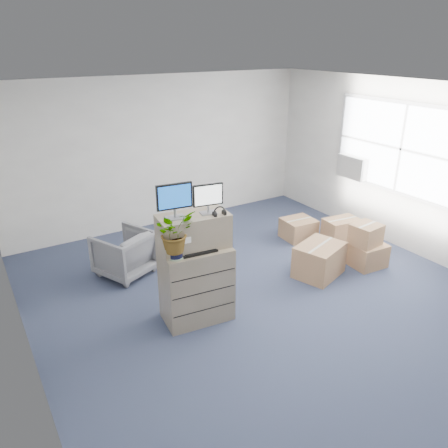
% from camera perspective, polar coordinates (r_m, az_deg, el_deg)
% --- Properties ---
extents(ground, '(7.00, 7.00, 0.00)m').
position_cam_1_polar(ground, '(6.13, 6.39, -10.34)').
color(ground, '#262C45').
rests_on(ground, ground).
extents(wall_back, '(6.00, 0.02, 2.80)m').
position_cam_1_polar(wall_back, '(8.39, -8.12, 9.27)').
color(wall_back, beige).
rests_on(wall_back, ground).
extents(wall_right, '(0.02, 7.00, 2.80)m').
position_cam_1_polar(wall_right, '(7.67, 25.10, 6.01)').
color(wall_right, beige).
rests_on(wall_right, ground).
extents(window, '(0.07, 2.72, 1.52)m').
position_cam_1_polar(window, '(7.83, 22.25, 9.07)').
color(window, '#9B9B9E').
rests_on(window, wall_right).
extents(ac_unit, '(0.24, 0.60, 0.40)m').
position_cam_1_polar(ac_unit, '(8.42, 16.55, 7.19)').
color(ac_unit, silver).
rests_on(ac_unit, wall_right).
extents(filing_cabinet_lower, '(0.91, 0.61, 1.00)m').
position_cam_1_polar(filing_cabinet_lower, '(5.59, -3.63, -7.81)').
color(filing_cabinet_lower, '#85785C').
rests_on(filing_cabinet_lower, ground).
extents(filing_cabinet_upper, '(0.90, 0.52, 0.43)m').
position_cam_1_polar(filing_cabinet_upper, '(5.30, -4.01, -0.94)').
color(filing_cabinet_upper, '#85785C').
rests_on(filing_cabinet_upper, filing_cabinet_lower).
extents(monitor_left, '(0.43, 0.19, 0.42)m').
position_cam_1_polar(monitor_left, '(5.05, -6.47, 3.26)').
color(monitor_left, '#99999E').
rests_on(monitor_left, filing_cabinet_upper).
extents(monitor_right, '(0.37, 0.17, 0.37)m').
position_cam_1_polar(monitor_right, '(5.18, -2.10, 3.53)').
color(monitor_right, '#99999E').
rests_on(monitor_right, filing_cabinet_upper).
extents(headphones, '(0.15, 0.03, 0.15)m').
position_cam_1_polar(headphones, '(5.17, -0.61, 1.57)').
color(headphones, black).
rests_on(headphones, filing_cabinet_upper).
extents(keyboard, '(0.46, 0.23, 0.02)m').
position_cam_1_polar(keyboard, '(5.25, -3.39, -3.59)').
color(keyboard, black).
rests_on(keyboard, filing_cabinet_lower).
extents(mouse, '(0.09, 0.06, 0.03)m').
position_cam_1_polar(mouse, '(5.38, -0.70, -2.82)').
color(mouse, silver).
rests_on(mouse, filing_cabinet_lower).
extents(water_bottle, '(0.06, 0.06, 0.23)m').
position_cam_1_polar(water_bottle, '(5.39, -3.50, -1.64)').
color(water_bottle, gray).
rests_on(water_bottle, filing_cabinet_lower).
extents(phone_dock, '(0.07, 0.06, 0.14)m').
position_cam_1_polar(phone_dock, '(5.32, -4.48, -2.83)').
color(phone_dock, silver).
rests_on(phone_dock, filing_cabinet_lower).
extents(external_drive, '(0.18, 0.14, 0.05)m').
position_cam_1_polar(external_drive, '(5.53, -1.36, -1.99)').
color(external_drive, black).
rests_on(external_drive, filing_cabinet_lower).
extents(tissue_box, '(0.23, 0.14, 0.08)m').
position_cam_1_polar(tissue_box, '(5.52, -0.81, -1.27)').
color(tissue_box, '#3D8BD1').
rests_on(tissue_box, external_drive).
extents(potted_plant, '(0.56, 0.60, 0.47)m').
position_cam_1_polar(potted_plant, '(5.04, -6.46, -1.67)').
color(potted_plant, '#90A988').
rests_on(potted_plant, filing_cabinet_lower).
extents(office_chair, '(0.96, 0.94, 0.76)m').
position_cam_1_polar(office_chair, '(6.82, -12.91, -3.49)').
color(office_chair, slate).
rests_on(office_chair, ground).
extents(cardboard_boxes, '(1.92, 1.90, 0.71)m').
position_cam_1_polar(cardboard_boxes, '(7.38, 13.83, -2.59)').
color(cardboard_boxes, olive).
rests_on(cardboard_boxes, ground).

